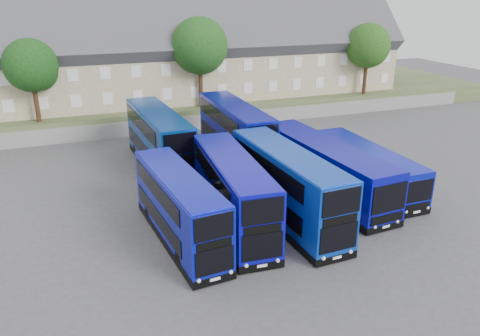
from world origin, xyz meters
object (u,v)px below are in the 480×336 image
Objects in this scene: tree_west at (33,67)px; tree_mid at (201,48)px; coach_east_a at (324,169)px; tree_east at (368,47)px; tree_far at (376,37)px; dd_front_mid at (233,194)px; dd_front_left at (180,209)px.

tree_mid is at bearing 1.79° from tree_west.
tree_east is (17.06, 19.94, 5.60)m from coach_east_a.
coach_east_a is 1.56× the size of tree_far.
tree_east is at bearing 46.07° from dd_front_mid.
tree_east is 9.23m from tree_far.
tree_mid reaches higher than dd_front_mid.
tree_far is at bearing 45.34° from coach_east_a.
dd_front_mid is 1.44× the size of tree_west.
dd_front_left is 3.53m from dd_front_mid.
dd_front_mid is at bearing -166.23° from coach_east_a.
dd_front_left reaches higher than coach_east_a.
tree_far is (30.81, 29.44, 5.60)m from dd_front_mid.
tree_east is (28.27, 23.10, 5.41)m from dd_front_left.
tree_west is 0.83× the size of tree_mid.
tree_east is (20.00, -0.50, -0.68)m from tree_mid.
coach_east_a is 28.00m from tree_west.
tree_far is (34.27, 30.10, 5.75)m from dd_front_left.
coach_east_a is at bearing -130.56° from tree_far.
tree_west is at bearing 120.44° from dd_front_mid.
tree_mid is at bearing 178.57° from tree_east.
tree_mid is at bearing 94.09° from coach_east_a.
dd_front_left is 0.94× the size of dd_front_mid.
tree_west is (-11.19, 22.44, 4.92)m from dd_front_mid.
coach_east_a is (11.21, 3.16, -0.19)m from dd_front_left.
tree_east is 0.94× the size of tree_far.
tree_far is at bearing 35.93° from dd_front_left.
dd_front_mid is 42.98m from tree_far.
tree_far reaches higher than tree_east.
tree_mid is at bearing 65.32° from dd_front_left.
tree_far reaches higher than coach_east_a.
tree_west reaches higher than coach_east_a.
tree_west is 42.58m from tree_far.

